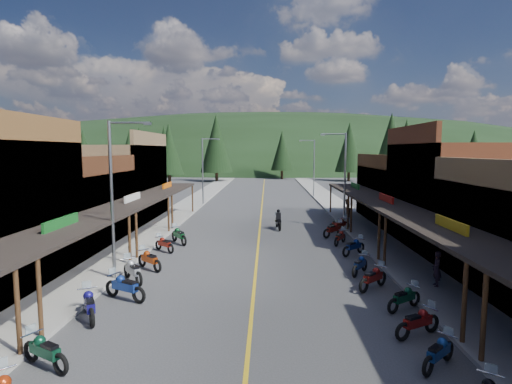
# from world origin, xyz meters

# --- Properties ---
(ground) EXTENTS (220.00, 220.00, 0.00)m
(ground) POSITION_xyz_m (0.00, 0.00, 0.00)
(ground) COLOR #38383A
(ground) RESTS_ON ground
(centerline) EXTENTS (0.15, 90.00, 0.01)m
(centerline) POSITION_xyz_m (0.00, 20.00, 0.01)
(centerline) COLOR gold
(centerline) RESTS_ON ground
(sidewalk_west) EXTENTS (3.40, 94.00, 0.15)m
(sidewalk_west) POSITION_xyz_m (-8.70, 20.00, 0.07)
(sidewalk_west) COLOR gray
(sidewalk_west) RESTS_ON ground
(sidewalk_east) EXTENTS (3.40, 94.00, 0.15)m
(sidewalk_east) POSITION_xyz_m (8.70, 20.00, 0.07)
(sidewalk_east) COLOR gray
(sidewalk_east) RESTS_ON ground
(shop_west_2) EXTENTS (10.90, 9.00, 6.20)m
(shop_west_2) POSITION_xyz_m (-13.75, 1.70, 2.53)
(shop_west_2) COLOR #3F2111
(shop_west_2) RESTS_ON ground
(shop_west_3) EXTENTS (10.90, 10.20, 8.20)m
(shop_west_3) POSITION_xyz_m (-13.78, 11.30, 3.52)
(shop_west_3) COLOR brown
(shop_west_3) RESTS_ON ground
(shop_east_2) EXTENTS (10.90, 9.00, 8.20)m
(shop_east_2) POSITION_xyz_m (13.78, 1.70, 3.52)
(shop_east_2) COLOR #562B19
(shop_east_2) RESTS_ON ground
(shop_east_3) EXTENTS (10.90, 10.20, 6.20)m
(shop_east_3) POSITION_xyz_m (13.75, 11.30, 2.53)
(shop_east_3) COLOR #4C2D16
(shop_east_3) RESTS_ON ground
(streetlight_0) EXTENTS (2.16, 0.18, 8.00)m
(streetlight_0) POSITION_xyz_m (-6.95, -6.00, 4.46)
(streetlight_0) COLOR gray
(streetlight_0) RESTS_ON ground
(streetlight_1) EXTENTS (2.16, 0.18, 8.00)m
(streetlight_1) POSITION_xyz_m (-6.95, 22.00, 4.46)
(streetlight_1) COLOR gray
(streetlight_1) RESTS_ON ground
(streetlight_2) EXTENTS (2.16, 0.18, 8.00)m
(streetlight_2) POSITION_xyz_m (6.95, 8.00, 4.46)
(streetlight_2) COLOR gray
(streetlight_2) RESTS_ON ground
(streetlight_3) EXTENTS (2.16, 0.18, 8.00)m
(streetlight_3) POSITION_xyz_m (6.95, 30.00, 4.46)
(streetlight_3) COLOR gray
(streetlight_3) RESTS_ON ground
(ridge_hill) EXTENTS (310.00, 140.00, 60.00)m
(ridge_hill) POSITION_xyz_m (0.00, 135.00, 0.00)
(ridge_hill) COLOR black
(ridge_hill) RESTS_ON ground
(pine_0) EXTENTS (5.04, 5.04, 11.00)m
(pine_0) POSITION_xyz_m (-40.00, 62.00, 6.48)
(pine_0) COLOR black
(pine_0) RESTS_ON ground
(pine_1) EXTENTS (5.88, 5.88, 12.50)m
(pine_1) POSITION_xyz_m (-24.00, 70.00, 7.24)
(pine_1) COLOR black
(pine_1) RESTS_ON ground
(pine_2) EXTENTS (6.72, 6.72, 14.00)m
(pine_2) POSITION_xyz_m (-10.00, 58.00, 7.99)
(pine_2) COLOR black
(pine_2) RESTS_ON ground
(pine_3) EXTENTS (5.04, 5.04, 11.00)m
(pine_3) POSITION_xyz_m (4.00, 66.00, 6.48)
(pine_3) COLOR black
(pine_3) RESTS_ON ground
(pine_4) EXTENTS (5.88, 5.88, 12.50)m
(pine_4) POSITION_xyz_m (18.00, 60.00, 7.24)
(pine_4) COLOR black
(pine_4) RESTS_ON ground
(pine_5) EXTENTS (6.72, 6.72, 14.00)m
(pine_5) POSITION_xyz_m (34.00, 72.00, 7.99)
(pine_5) COLOR black
(pine_5) RESTS_ON ground
(pine_6) EXTENTS (5.04, 5.04, 11.00)m
(pine_6) POSITION_xyz_m (46.00, 64.00, 6.48)
(pine_6) COLOR black
(pine_6) RESTS_ON ground
(pine_7) EXTENTS (5.88, 5.88, 12.50)m
(pine_7) POSITION_xyz_m (-32.00, 76.00, 7.24)
(pine_7) COLOR black
(pine_7) RESTS_ON ground
(pine_8) EXTENTS (4.48, 4.48, 10.00)m
(pine_8) POSITION_xyz_m (-22.00, 40.00, 5.98)
(pine_8) COLOR black
(pine_8) RESTS_ON ground
(pine_9) EXTENTS (4.93, 4.93, 10.80)m
(pine_9) POSITION_xyz_m (24.00, 45.00, 6.38)
(pine_9) COLOR black
(pine_9) RESTS_ON ground
(pine_10) EXTENTS (5.38, 5.38, 11.60)m
(pine_10) POSITION_xyz_m (-18.00, 50.00, 6.78)
(pine_10) COLOR black
(pine_10) RESTS_ON ground
(pine_11) EXTENTS (5.82, 5.82, 12.40)m
(pine_11) POSITION_xyz_m (20.00, 38.00, 7.19)
(pine_11) COLOR black
(pine_11) RESTS_ON ground
(bike_west_2) EXTENTS (2.16, 1.60, 1.19)m
(bike_west_2) POSITION_xyz_m (-6.07, -14.17, 0.59)
(bike_west_2) COLOR #0C3C26
(bike_west_2) RESTS_ON ground
(bike_west_3) EXTENTS (1.78, 2.33, 1.29)m
(bike_west_3) POSITION_xyz_m (-6.29, -10.66, 0.64)
(bike_west_3) COLOR navy
(bike_west_3) RESTS_ON ground
(bike_west_4) EXTENTS (2.40, 1.75, 1.32)m
(bike_west_4) POSITION_xyz_m (-5.62, -8.63, 0.66)
(bike_west_4) COLOR navy
(bike_west_4) RESTS_ON ground
(bike_west_5) EXTENTS (2.01, 2.24, 1.29)m
(bike_west_5) POSITION_xyz_m (-6.09, -6.23, 0.65)
(bike_west_5) COLOR #AFAFB5
(bike_west_5) RESTS_ON ground
(bike_west_6) EXTENTS (2.10, 1.98, 1.24)m
(bike_west_6) POSITION_xyz_m (-5.87, -4.13, 0.62)
(bike_west_6) COLOR #A7370B
(bike_west_6) RESTS_ON ground
(bike_west_7) EXTENTS (1.88, 1.77, 1.11)m
(bike_west_7) POSITION_xyz_m (-6.06, -0.22, 0.56)
(bike_west_7) COLOR maroon
(bike_west_7) RESTS_ON ground
(bike_west_8) EXTENTS (1.98, 2.33, 1.32)m
(bike_west_8) POSITION_xyz_m (-5.60, 2.03, 0.66)
(bike_west_8) COLOR #0E4720
(bike_west_8) RESTS_ON ground
(bike_east_2) EXTENTS (1.81, 1.75, 1.08)m
(bike_east_2) POSITION_xyz_m (5.80, -13.82, 0.54)
(bike_east_2) COLOR navy
(bike_east_2) RESTS_ON ground
(bike_east_3) EXTENTS (2.12, 1.58, 1.17)m
(bike_east_3) POSITION_xyz_m (5.94, -11.77, 0.58)
(bike_east_3) COLOR maroon
(bike_east_3) RESTS_ON ground
(bike_east_4) EXTENTS (1.99, 1.66, 1.12)m
(bike_east_4) POSITION_xyz_m (6.27, -9.39, 0.56)
(bike_east_4) COLOR #0C3E26
(bike_east_4) RESTS_ON ground
(bike_east_5) EXTENTS (2.05, 1.99, 1.22)m
(bike_east_5) POSITION_xyz_m (5.63, -6.95, 0.61)
(bike_east_5) COLOR maroon
(bike_east_5) RESTS_ON ground
(bike_east_6) EXTENTS (1.64, 2.02, 1.13)m
(bike_east_6) POSITION_xyz_m (5.55, -4.64, 0.57)
(bike_east_6) COLOR navy
(bike_east_6) RESTS_ON ground
(bike_east_7) EXTENTS (2.04, 1.92, 1.20)m
(bike_east_7) POSITION_xyz_m (6.06, -0.74, 0.60)
(bike_east_7) COLOR navy
(bike_east_7) RESTS_ON ground
(bike_east_8) EXTENTS (1.56, 2.03, 1.13)m
(bike_east_8) POSITION_xyz_m (5.72, 2.10, 0.56)
(bike_east_8) COLOR maroon
(bike_east_8) RESTS_ON ground
(bike_east_9) EXTENTS (2.19, 2.04, 1.28)m
(bike_east_9) POSITION_xyz_m (5.67, 4.55, 0.64)
(bike_east_9) COLOR maroon
(bike_east_9) RESTS_ON ground
(bike_east_10) EXTENTS (2.28, 1.91, 1.29)m
(bike_east_10) POSITION_xyz_m (6.45, 6.60, 0.65)
(bike_east_10) COLOR maroon
(bike_east_10) RESTS_ON ground
(rider_on_bike) EXTENTS (1.01, 2.34, 1.73)m
(rider_on_bike) POSITION_xyz_m (1.55, 7.40, 0.69)
(rider_on_bike) COLOR black
(rider_on_bike) RESTS_ON ground
(pedestrian_east_a) EXTENTS (0.46, 0.65, 1.67)m
(pedestrian_east_a) POSITION_xyz_m (8.65, -6.81, 0.99)
(pedestrian_east_a) COLOR #281D2B
(pedestrian_east_a) RESTS_ON sidewalk_east
(pedestrian_east_b) EXTENTS (0.99, 0.96, 1.80)m
(pedestrian_east_b) POSITION_xyz_m (8.22, 12.52, 1.05)
(pedestrian_east_b) COLOR #4F3831
(pedestrian_east_b) RESTS_ON sidewalk_east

